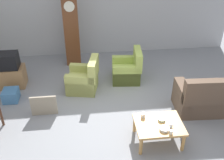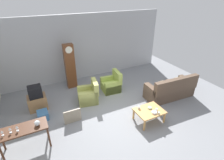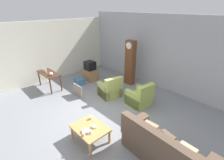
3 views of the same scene
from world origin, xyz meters
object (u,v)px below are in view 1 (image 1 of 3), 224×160
(coffee_table_wood, at_px, (159,126))
(armchair_olive_far, at_px, (128,70))
(bowl_shallow_green, at_px, (162,120))
(cup_cream_tall, at_px, (171,132))
(tv_crt, at_px, (9,61))
(bowl_white_stacked, at_px, (164,129))
(couch_floral, at_px, (222,98))
(grandfather_clock, at_px, (72,32))
(storage_box_blue, at_px, (11,95))
(cup_blue_rimmed, at_px, (171,125))
(framed_picture_leaning, at_px, (44,106))
(armchair_olive_near, at_px, (84,80))
(cup_white_porcelain, at_px, (143,115))
(tv_stand_cabinet, at_px, (12,77))

(coffee_table_wood, bearing_deg, armchair_olive_far, 95.20)
(bowl_shallow_green, bearing_deg, cup_cream_tall, -79.92)
(tv_crt, height_order, bowl_white_stacked, tv_crt)
(couch_floral, bearing_deg, bowl_white_stacked, -149.04)
(grandfather_clock, relative_size, storage_box_blue, 5.04)
(cup_blue_rimmed, bearing_deg, cup_cream_tall, -106.69)
(grandfather_clock, height_order, framed_picture_leaning, grandfather_clock)
(armchair_olive_near, relative_size, cup_blue_rimmed, 10.13)
(armchair_olive_near, relative_size, bowl_shallow_green, 6.35)
(armchair_olive_near, bearing_deg, grandfather_clock, 100.82)
(coffee_table_wood, relative_size, tv_crt, 2.00)
(storage_box_blue, distance_m, cup_blue_rimmed, 4.05)
(grandfather_clock, bearing_deg, framed_picture_leaning, -104.74)
(armchair_olive_far, bearing_deg, couch_floral, -39.68)
(coffee_table_wood, bearing_deg, storage_box_blue, 151.48)
(armchair_olive_near, distance_m, bowl_white_stacked, 2.75)
(framed_picture_leaning, height_order, cup_white_porcelain, cup_white_porcelain)
(bowl_white_stacked, bearing_deg, bowl_shallow_green, 85.04)
(couch_floral, height_order, cup_cream_tall, couch_floral)
(bowl_white_stacked, bearing_deg, cup_cream_tall, -51.84)
(couch_floral, bearing_deg, tv_stand_cabinet, 161.84)
(armchair_olive_near, relative_size, tv_stand_cabinet, 1.36)
(armchair_olive_far, relative_size, grandfather_clock, 0.44)
(bowl_shallow_green, bearing_deg, armchair_olive_far, 97.18)
(tv_stand_cabinet, relative_size, cup_white_porcelain, 7.16)
(couch_floral, height_order, framed_picture_leaning, couch_floral)
(coffee_table_wood, distance_m, storage_box_blue, 3.80)
(tv_stand_cabinet, bearing_deg, armchair_olive_near, -12.32)
(armchair_olive_near, relative_size, storage_box_blue, 2.22)
(armchair_olive_far, relative_size, framed_picture_leaning, 1.53)
(storage_box_blue, height_order, cup_cream_tall, cup_cream_tall)
(storage_box_blue, bearing_deg, armchair_olive_near, 8.79)
(armchair_olive_far, bearing_deg, framed_picture_leaning, -148.68)
(armchair_olive_near, distance_m, coffee_table_wood, 2.56)
(armchair_olive_near, relative_size, tv_crt, 1.92)
(cup_cream_tall, bearing_deg, tv_stand_cabinet, 141.47)
(tv_crt, bearing_deg, cup_cream_tall, -38.53)
(grandfather_clock, height_order, cup_cream_tall, grandfather_clock)
(armchair_olive_near, distance_m, tv_crt, 2.05)
(coffee_table_wood, relative_size, cup_white_porcelain, 10.11)
(bowl_shallow_green, bearing_deg, framed_picture_leaning, 157.23)
(couch_floral, bearing_deg, bowl_shallow_green, -156.06)
(tv_stand_cabinet, distance_m, bowl_shallow_green, 4.26)
(grandfather_clock, bearing_deg, cup_white_porcelain, -66.41)
(armchair_olive_far, xyz_separation_m, framed_picture_leaning, (-2.20, -1.34, -0.05))
(storage_box_blue, height_order, bowl_shallow_green, bowl_shallow_green)
(coffee_table_wood, distance_m, tv_stand_cabinet, 4.25)
(couch_floral, distance_m, bowl_shallow_green, 1.84)
(armchair_olive_far, height_order, cup_blue_rimmed, armchair_olive_far)
(armchair_olive_far, distance_m, cup_cream_tall, 2.81)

